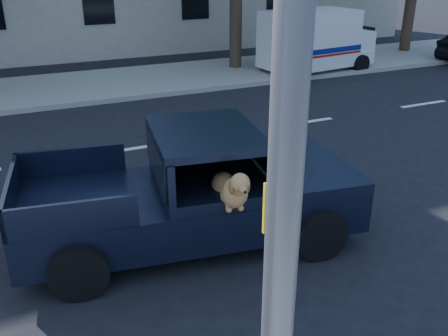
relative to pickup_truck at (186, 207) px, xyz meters
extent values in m
plane|color=black|center=(0.75, 0.69, -0.59)|extent=(120.00, 120.00, 0.00)
cube|color=gray|center=(0.75, 9.89, -0.51)|extent=(60.00, 4.00, 0.15)
cylinder|color=#332619|center=(5.75, 10.29, 1.61)|extent=(0.44, 0.44, 4.40)
cylinder|color=#332619|center=(13.75, 10.29, 1.61)|extent=(0.44, 0.44, 4.40)
cube|color=black|center=(0.08, 0.01, 0.00)|extent=(5.07, 2.58, 0.62)
cube|color=black|center=(1.78, -0.25, 0.38)|extent=(1.67, 2.05, 0.15)
cube|color=black|center=(0.31, -0.03, 1.09)|extent=(1.70, 1.99, 0.11)
cube|color=black|center=(1.06, -0.14, 0.76)|extent=(0.48, 1.62, 0.53)
cube|color=black|center=(0.43, -0.47, 0.18)|extent=(0.58, 0.58, 0.35)
cube|color=black|center=(0.87, -1.29, 0.61)|extent=(0.10, 0.06, 0.15)
cube|color=silver|center=(8.20, 8.76, -0.07)|extent=(4.17, 2.29, 0.47)
cube|color=silver|center=(7.82, 8.72, 0.88)|extent=(3.42, 2.19, 1.42)
cube|color=silver|center=(9.75, 8.96, 0.50)|extent=(1.07, 1.85, 0.66)
cube|color=navy|center=(7.94, 7.82, 0.36)|extent=(3.20, 0.42, 0.17)
cube|color=#9E0F0F|center=(7.94, 7.82, 0.21)|extent=(3.20, 0.42, 0.07)
cube|color=yellow|center=(-0.41, -3.16, 1.61)|extent=(0.17, 0.03, 0.43)
camera|label=1|loc=(-2.17, -6.10, 3.42)|focal=40.00mm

